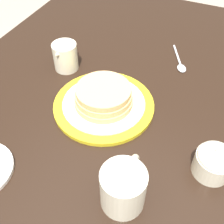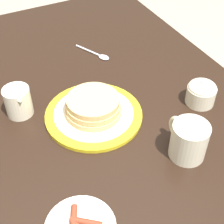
# 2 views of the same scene
# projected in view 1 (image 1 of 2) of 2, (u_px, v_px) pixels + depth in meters

# --- Properties ---
(ground_plane) EXTENTS (8.00, 8.00, 0.00)m
(ground_plane) POSITION_uv_depth(u_px,v_px,m) (112.00, 205.00, 1.35)
(ground_plane) COLOR gray
(dining_table) EXTENTS (1.38, 0.99, 0.73)m
(dining_table) POSITION_uv_depth(u_px,v_px,m) (111.00, 119.00, 0.90)
(dining_table) COLOR black
(dining_table) RESTS_ON ground_plane
(pancake_plate) EXTENTS (0.28, 0.28, 0.07)m
(pancake_plate) POSITION_uv_depth(u_px,v_px,m) (105.00, 100.00, 0.77)
(pancake_plate) COLOR gold
(pancake_plate) RESTS_ON dining_table
(coffee_mug) EXTENTS (0.13, 0.09, 0.10)m
(coffee_mug) POSITION_uv_depth(u_px,v_px,m) (124.00, 187.00, 0.56)
(coffee_mug) COLOR beige
(coffee_mug) RESTS_ON dining_table
(creamer_pitcher) EXTENTS (0.12, 0.08, 0.10)m
(creamer_pitcher) POSITION_uv_depth(u_px,v_px,m) (65.00, 56.00, 0.88)
(creamer_pitcher) COLOR beige
(creamer_pitcher) RESTS_ON dining_table
(sugar_bowl) EXTENTS (0.09, 0.09, 0.08)m
(sugar_bowl) POSITION_uv_depth(u_px,v_px,m) (214.00, 161.00, 0.62)
(sugar_bowl) COLOR beige
(sugar_bowl) RESTS_ON dining_table
(spoon) EXTENTS (0.14, 0.08, 0.01)m
(spoon) POSITION_uv_depth(u_px,v_px,m) (180.00, 63.00, 0.92)
(spoon) COLOR silver
(spoon) RESTS_ON dining_table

